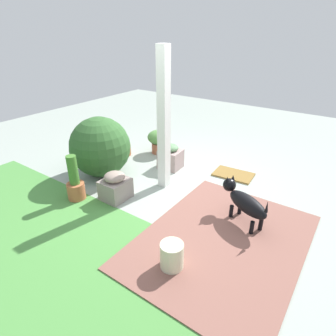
# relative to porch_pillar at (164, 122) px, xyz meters

# --- Properties ---
(ground_plane) EXTENTS (12.00, 12.00, 0.00)m
(ground_plane) POSITION_rel_porch_pillar_xyz_m (-0.22, -0.05, -1.08)
(ground_plane) COLOR #98A49A
(brick_path) EXTENTS (1.80, 2.40, 0.02)m
(brick_path) POSITION_rel_porch_pillar_xyz_m (-1.40, 0.71, -1.07)
(brick_path) COLOR #85564A
(brick_path) RESTS_ON ground
(lawn_patch) EXTENTS (5.20, 2.80, 0.01)m
(lawn_patch) POSITION_rel_porch_pillar_xyz_m (0.38, 2.35, -1.08)
(lawn_patch) COLOR #4C8E41
(lawn_patch) RESTS_ON ground
(porch_pillar) EXTENTS (0.15, 0.15, 2.16)m
(porch_pillar) POSITION_rel_porch_pillar_xyz_m (0.00, 0.00, 0.00)
(porch_pillar) COLOR white
(porch_pillar) RESTS_ON ground
(stone_planter_nearest) EXTENTS (0.41, 0.38, 0.46)m
(stone_planter_nearest) POSITION_rel_porch_pillar_xyz_m (0.29, -0.60, -0.87)
(stone_planter_nearest) COLOR gray
(stone_planter_nearest) RESTS_ON ground
(stone_planter_mid) EXTENTS (0.37, 0.41, 0.44)m
(stone_planter_mid) POSITION_rel_porch_pillar_xyz_m (0.36, 0.76, -0.88)
(stone_planter_mid) COLOR gray
(stone_planter_mid) RESTS_ON ground
(round_shrub) EXTENTS (1.04, 1.04, 1.04)m
(round_shrub) POSITION_rel_porch_pillar_xyz_m (1.13, 0.31, -0.56)
(round_shrub) COLOR #2E5929
(round_shrub) RESTS_ON ground
(terracotta_pot_spiky) EXTENTS (0.26, 0.26, 0.57)m
(terracotta_pot_spiky) POSITION_rel_porch_pillar_xyz_m (1.39, -0.54, -0.81)
(terracotta_pot_spiky) COLOR #9A5132
(terracotta_pot_spiky) RESTS_ON ground
(terracotta_pot_broad) EXTENTS (0.47, 0.47, 0.49)m
(terracotta_pot_broad) POSITION_rel_porch_pillar_xyz_m (0.89, -1.04, -0.79)
(terracotta_pot_broad) COLOR #A75941
(terracotta_pot_broad) RESTS_ON ground
(terracotta_pot_tall) EXTENTS (0.26, 0.26, 0.71)m
(terracotta_pot_tall) POSITION_rel_porch_pillar_xyz_m (0.84, 1.11, -0.83)
(terracotta_pot_tall) COLOR #A95D39
(terracotta_pot_tall) RESTS_ON ground
(dog) EXTENTS (0.76, 0.50, 0.55)m
(dog) POSITION_rel_porch_pillar_xyz_m (-1.44, 0.20, -0.76)
(dog) COLOR black
(dog) RESTS_ON ground
(ceramic_urn) EXTENTS (0.26, 0.26, 0.32)m
(ceramic_urn) POSITION_rel_porch_pillar_xyz_m (-1.13, 1.42, -0.92)
(ceramic_urn) COLOR beige
(ceramic_urn) RESTS_ON ground
(doormat) EXTENTS (0.70, 0.48, 0.03)m
(doormat) POSITION_rel_porch_pillar_xyz_m (-0.81, -0.98, -1.07)
(doormat) COLOR olive
(doormat) RESTS_ON ground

